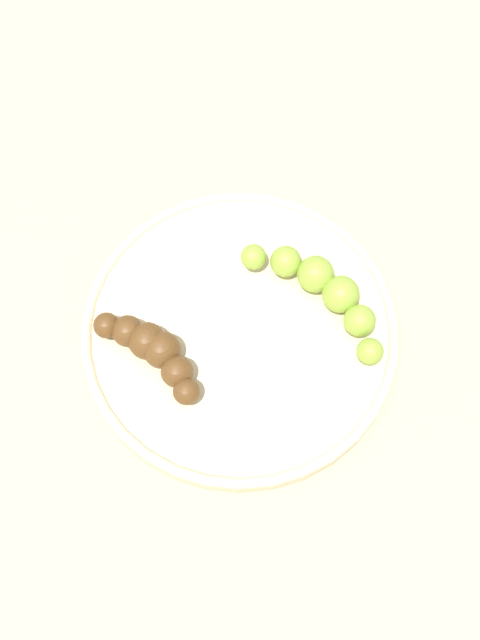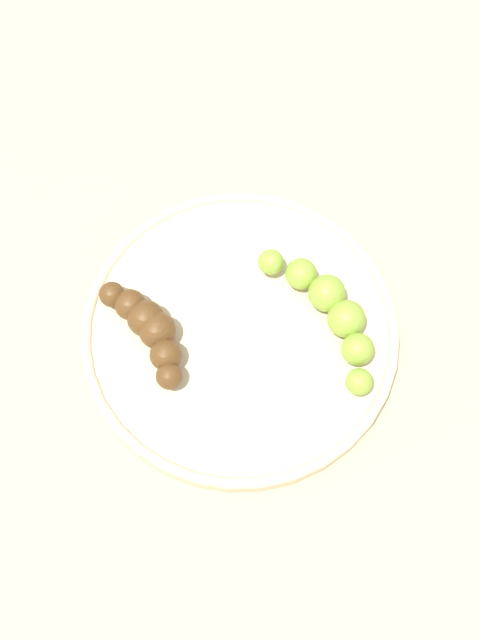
% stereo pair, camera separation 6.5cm
% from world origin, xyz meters
% --- Properties ---
extents(ground_plane, '(2.40, 2.40, 0.00)m').
position_xyz_m(ground_plane, '(0.00, 0.00, 0.00)').
color(ground_plane, tan).
extents(fruit_bowl, '(0.30, 0.30, 0.02)m').
position_xyz_m(fruit_bowl, '(0.00, 0.00, 0.01)').
color(fruit_bowl, beige).
rests_on(fruit_bowl, ground_plane).
extents(banana_overripe, '(0.07, 0.11, 0.03)m').
position_xyz_m(banana_overripe, '(0.08, -0.00, 0.04)').
color(banana_overripe, '#593819').
rests_on(banana_overripe, fruit_bowl).
extents(banana_green, '(0.09, 0.15, 0.03)m').
position_xyz_m(banana_green, '(-0.08, -0.00, 0.04)').
color(banana_green, '#8CAD38').
rests_on(banana_green, fruit_bowl).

